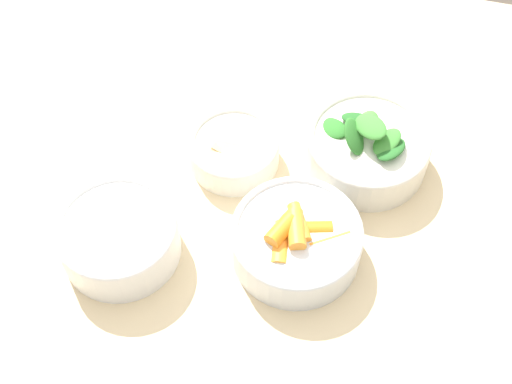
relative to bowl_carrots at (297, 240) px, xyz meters
The scene contains 5 objects.
dining_table 0.16m from the bowl_carrots, 83.85° to the right, with size 1.22×0.93×0.77m.
bowl_carrots is the anchor object (origin of this frame).
bowl_greens 0.17m from the bowl_carrots, 111.01° to the right, with size 0.17×0.17×0.09m.
bowl_beans_hotdog 0.22m from the bowl_carrots, 13.13° to the left, with size 0.15×0.15×0.06m.
bowl_cookies 0.17m from the bowl_carrots, 47.19° to the right, with size 0.12×0.12×0.05m.
Camera 1 is at (-0.07, 0.52, 1.56)m, focal length 50.00 mm.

